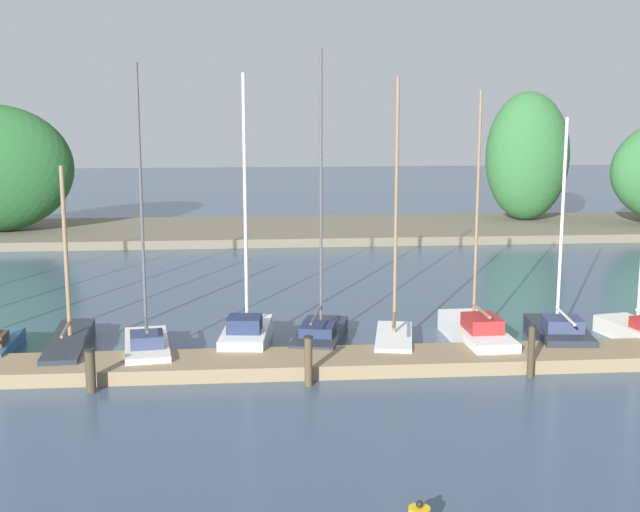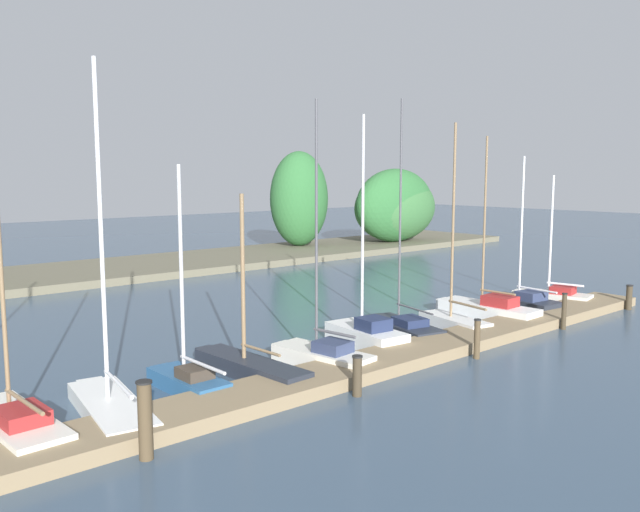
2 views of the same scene
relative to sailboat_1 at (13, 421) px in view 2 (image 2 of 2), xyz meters
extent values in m
cube|color=#847051|center=(9.61, -1.67, -0.17)|extent=(28.90, 1.80, 0.35)
cube|color=#66604C|center=(9.61, 20.44, -0.15)|extent=(65.77, 8.00, 0.40)
ellipsoid|color=#386B38|center=(33.19, 19.45, 2.60)|extent=(7.84, 4.10, 5.09)
ellipsoid|color=#2D6633|center=(32.93, 19.25, 2.80)|extent=(7.62, 3.54, 5.50)
ellipsoid|color=#2D6633|center=(25.65, 21.80, 3.40)|extent=(4.39, 3.69, 6.70)
cube|color=silver|center=(0.00, -0.10, -0.11)|extent=(1.35, 3.67, 0.47)
cube|color=maroon|center=(0.03, -0.55, 0.27)|extent=(0.93, 1.13, 0.31)
cylinder|color=#7F6647|center=(-0.01, 0.17, 3.21)|extent=(0.09, 0.09, 6.18)
cylinder|color=#7F6647|center=(0.04, -0.71, 0.62)|extent=(0.19, 1.97, 0.09)
cube|color=white|center=(2.02, -0.32, -0.16)|extent=(1.77, 3.98, 0.39)
cube|color=white|center=(2.30, 1.38, -0.17)|extent=(0.79, 1.05, 0.33)
cylinder|color=silver|center=(2.07, -0.04, 3.88)|extent=(0.10, 0.10, 7.69)
cylinder|color=silver|center=(1.91, -0.99, 0.65)|extent=(0.43, 2.13, 0.09)
cube|color=#285684|center=(4.28, 0.15, -0.13)|extent=(1.01, 2.66, 0.43)
cube|color=#285684|center=(4.26, 1.34, -0.15)|extent=(0.54, 0.67, 0.37)
cube|color=#3D3328|center=(4.28, -0.18, 0.22)|extent=(0.74, 0.81, 0.28)
cylinder|color=#B7B7BC|center=(4.27, 0.35, 2.75)|extent=(0.10, 0.10, 5.34)
cylinder|color=#B7B7BC|center=(4.29, -0.54, 0.51)|extent=(0.12, 1.99, 0.09)
cube|color=#232833|center=(6.19, 0.09, -0.11)|extent=(1.18, 4.11, 0.48)
cube|color=#232833|center=(6.08, 1.92, -0.13)|extent=(0.58, 1.05, 0.40)
cylinder|color=#7F6647|center=(6.17, 0.40, 2.40)|extent=(0.12, 0.12, 4.53)
cylinder|color=#7F6647|center=(6.22, -0.32, 0.49)|extent=(0.18, 1.60, 0.08)
cube|color=silver|center=(8.30, -0.49, -0.10)|extent=(1.51, 3.22, 0.50)
cube|color=silver|center=(8.11, 0.90, -0.12)|extent=(0.71, 0.85, 0.42)
cube|color=#2D3856|center=(8.35, -0.87, 0.31)|extent=(0.95, 1.03, 0.32)
cylinder|color=#4C4C51|center=(8.26, -0.26, 3.70)|extent=(0.08, 0.08, 7.11)
cylinder|color=#4C4C51|center=(8.35, -0.92, 0.72)|extent=(0.29, 1.50, 0.09)
cube|color=white|center=(10.88, 0.32, -0.05)|extent=(1.51, 3.09, 0.60)
cube|color=white|center=(11.03, 1.66, -0.08)|extent=(0.73, 0.81, 0.51)
cube|color=#1E2847|center=(10.84, -0.05, 0.44)|extent=(0.98, 0.99, 0.39)
cylinder|color=#B7B7BC|center=(10.91, 0.55, 3.64)|extent=(0.10, 0.10, 6.79)
cube|color=#232833|center=(12.91, 0.55, -0.14)|extent=(1.92, 3.53, 0.41)
cube|color=#232833|center=(13.24, 2.02, -0.16)|extent=(0.83, 0.96, 0.35)
cube|color=#1E2847|center=(12.82, 0.15, 0.20)|extent=(1.10, 1.18, 0.27)
cylinder|color=#4C4C51|center=(12.96, 0.80, 3.88)|extent=(0.08, 0.08, 7.63)
cylinder|color=#4C4C51|center=(12.76, -0.09, 0.67)|extent=(0.51, 1.99, 0.06)
cube|color=white|center=(14.86, -0.17, -0.13)|extent=(1.47, 2.99, 0.44)
cube|color=white|center=(15.10, 1.09, -0.15)|extent=(0.65, 0.80, 0.38)
cylinder|color=#7F6647|center=(14.90, 0.04, 3.52)|extent=(0.09, 0.09, 6.86)
cylinder|color=#7F6647|center=(14.75, -0.77, 0.64)|extent=(0.42, 1.82, 0.09)
cube|color=white|center=(17.19, 0.01, -0.05)|extent=(1.30, 3.93, 0.59)
cube|color=white|center=(17.13, 1.76, -0.08)|extent=(0.67, 0.99, 0.50)
cube|color=maroon|center=(17.20, -0.47, 0.43)|extent=(0.91, 1.20, 0.38)
cylinder|color=#7F6647|center=(17.18, 0.30, 3.41)|extent=(0.08, 0.08, 6.35)
cylinder|color=#7F6647|center=(17.20, -0.36, 0.75)|extent=(0.14, 1.48, 0.09)
cube|color=#232833|center=(19.48, -0.06, -0.08)|extent=(1.63, 3.09, 0.53)
cube|color=#232833|center=(19.63, 1.27, -0.11)|extent=(0.80, 0.82, 0.45)
cube|color=#2D3856|center=(19.44, -0.43, 0.35)|extent=(1.08, 0.99, 0.34)
cylinder|color=silver|center=(19.51, 0.16, 3.03)|extent=(0.09, 0.09, 5.70)
cylinder|color=silver|center=(19.42, -0.67, 0.63)|extent=(0.28, 1.86, 0.08)
cube|color=silver|center=(21.90, -0.04, -0.11)|extent=(1.73, 3.18, 0.48)
cube|color=silver|center=(21.61, 1.29, -0.13)|extent=(0.76, 0.87, 0.40)
cube|color=maroon|center=(21.98, -0.40, 0.28)|extent=(1.01, 1.06, 0.31)
cylinder|color=silver|center=(21.85, 0.19, 2.62)|extent=(0.10, 0.10, 4.99)
cylinder|color=silver|center=(21.99, -0.49, 0.53)|extent=(0.41, 1.51, 0.09)
cylinder|color=#4C3D28|center=(1.62, -2.87, 0.42)|extent=(0.28, 0.28, 1.54)
cylinder|color=black|center=(1.62, -2.87, 1.21)|extent=(0.32, 0.32, 0.04)
cylinder|color=#3D3323|center=(7.29, -2.95, 0.15)|extent=(0.23, 0.23, 1.00)
cylinder|color=black|center=(7.29, -2.95, 0.67)|extent=(0.27, 0.27, 0.04)
cylinder|color=#4C3D28|center=(12.34, -2.92, 0.24)|extent=(0.19, 0.19, 1.18)
cylinder|color=black|center=(12.34, -2.92, 0.85)|extent=(0.21, 0.21, 0.04)
cylinder|color=#3D3323|center=(17.80, -2.73, 0.29)|extent=(0.17, 0.17, 1.28)
cylinder|color=black|center=(17.80, -2.73, 0.95)|extent=(0.19, 0.19, 0.04)
cylinder|color=#3D3323|center=(23.02, -2.73, 0.14)|extent=(0.24, 0.24, 0.98)
cylinder|color=black|center=(23.02, -2.73, 0.65)|extent=(0.27, 0.27, 0.04)
camera|label=1|loc=(10.94, -22.48, 6.36)|focal=48.49mm
camera|label=2|loc=(-3.84, -14.31, 5.21)|focal=36.82mm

